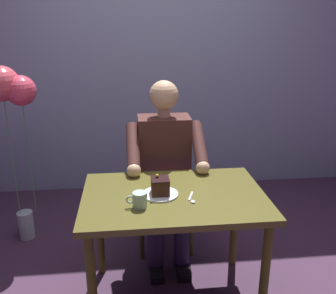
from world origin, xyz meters
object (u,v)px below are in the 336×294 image
object	(u,v)px
chair	(163,179)
seated_person	(165,169)
cake_slice	(160,186)
dessert_spoon	(192,199)
coffee_cup	(139,199)
dining_table	(174,208)
balloon_display	(11,104)

from	to	relation	value
chair	seated_person	distance (m)	0.23
cake_slice	seated_person	bearing A→B (deg)	-98.85
seated_person	dessert_spoon	distance (m)	0.59
coffee_cup	chair	bearing A→B (deg)	-103.86
dessert_spoon	seated_person	bearing A→B (deg)	-81.24
coffee_cup	dining_table	bearing A→B (deg)	-146.67
seated_person	cake_slice	bearing A→B (deg)	81.15
seated_person	cake_slice	world-z (taller)	seated_person
seated_person	chair	bearing A→B (deg)	-90.00
dining_table	balloon_display	distance (m)	1.39
dining_table	cake_slice	world-z (taller)	cake_slice
chair	seated_person	bearing A→B (deg)	90.00
dining_table	balloon_display	bearing A→B (deg)	-36.28
dining_table	coffee_cup	xyz separation A→B (m)	(0.20, 0.13, 0.13)
chair	seated_person	size ratio (longest dim) A/B	0.72
dining_table	cake_slice	bearing A→B (deg)	-0.79
cake_slice	coffee_cup	size ratio (longest dim) A/B	0.99
dining_table	chair	bearing A→B (deg)	-90.00
dessert_spoon	balloon_display	distance (m)	1.48
seated_person	dessert_spoon	xyz separation A→B (m)	(-0.09, 0.58, 0.05)
dessert_spoon	dining_table	bearing A→B (deg)	-40.68
chair	balloon_display	distance (m)	1.21
chair	seated_person	xyz separation A→B (m)	(0.00, 0.17, 0.16)
balloon_display	seated_person	bearing A→B (deg)	165.56
dining_table	balloon_display	xyz separation A→B (m)	(1.06, -0.78, 0.47)
cake_slice	chair	bearing A→B (deg)	-96.62
coffee_cup	dessert_spoon	distance (m)	0.30
dining_table	dessert_spoon	bearing A→B (deg)	139.32
seated_person	balloon_display	xyz separation A→B (m)	(1.06, -0.27, 0.42)
dining_table	cake_slice	xyz separation A→B (m)	(0.08, -0.00, 0.15)
chair	cake_slice	distance (m)	0.73
coffee_cup	seated_person	bearing A→B (deg)	-107.41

